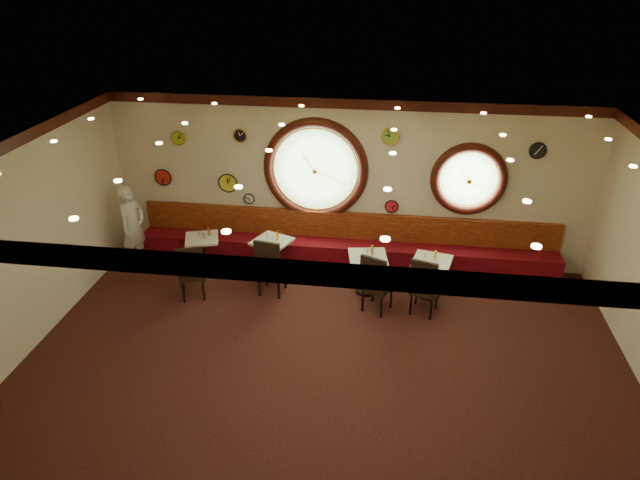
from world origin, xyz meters
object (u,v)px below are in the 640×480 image
Objects in this scene: condiment_a_pepper at (204,236)px; table_b at (272,253)px; chair_a at (191,269)px; waiter at (133,226)px; condiment_c_pepper at (371,256)px; chair_b at (270,264)px; condiment_d_salt at (425,256)px; chair_d at (424,283)px; table_c at (367,269)px; table_a at (203,249)px; condiment_b_bottle at (277,236)px; table_d at (431,273)px; condiment_c_salt at (367,251)px; condiment_c_bottle at (372,250)px; condiment_a_salt at (199,234)px; condiment_a_bottle at (209,231)px; condiment_b_salt at (267,236)px; condiment_d_pepper at (436,260)px; chair_c at (375,280)px; condiment_b_pepper at (273,238)px.

table_b is at bearing 2.17° from condiment_a_pepper.
waiter is (-1.50, 1.05, 0.22)m from chair_a.
waiter reaches higher than condiment_c_pepper.
chair_b is 2.71m from condiment_d_salt.
chair_d reaches higher than condiment_d_salt.
chair_b reaches higher than table_b.
chair_a is (-3.00, -0.67, 0.15)m from table_c.
table_a is 3.18m from table_c.
condiment_b_bottle reaches higher than condiment_a_pepper.
waiter is at bearing 176.94° from condiment_d_salt.
table_d is at bearing -4.91° from table_a.
condiment_c_salt is at bearing -179.58° from condiment_d_salt.
condiment_c_bottle is at bearing 177.98° from table_d.
condiment_a_salt is at bearing 174.30° from table_d.
condiment_a_bottle is (-3.03, 0.44, -0.03)m from condiment_c_salt.
condiment_b_salt is 0.95× the size of condiment_c_salt.
table_b is 1.61m from chair_a.
condiment_b_bottle is (1.29, 1.12, 0.18)m from chair_a.
condiment_b_bottle is (1.52, -0.02, 0.07)m from condiment_a_salt.
condiment_c_bottle reaches higher than condiment_c_salt.
waiter is (-1.26, -0.08, 0.11)m from condiment_a_salt.
condiment_a_bottle reaches higher than condiment_d_pepper.
condiment_b_bottle is (-2.70, 0.36, 0.03)m from condiment_d_salt.
chair_b is 5.96× the size of condiment_a_pepper.
chair_b is 3.93× the size of condiment_b_bottle.
chair_c is 0.74m from condiment_c_bottle.
condiment_b_pepper is at bearing -73.93° from waiter.
chair_b is (1.31, 0.32, 0.03)m from chair_a.
condiment_a_bottle is at bearing 16.17° from condiment_a_salt.
table_b is 1.27× the size of chair_a.
condiment_a_bottle is 1.34m from condiment_b_bottle.
condiment_c_pepper reaches higher than table_d.
chair_b is 0.81m from condiment_b_bottle.
condiment_d_pepper is at bearing -8.15° from condiment_b_pepper.
condiment_c_salt is (3.21, -0.39, 0.06)m from condiment_a_salt.
condiment_c_salt is at bearing -12.24° from condiment_b_bottle.
condiment_a_bottle is (-1.26, 0.12, 0.00)m from condiment_b_pepper.
table_d is 1.18× the size of chair_a.
chair_d is 6.42× the size of condiment_c_pepper.
chair_a reaches higher than condiment_b_bottle.
condiment_a_salt is (-0.07, 0.07, 0.29)m from table_a.
table_a is 7.79× the size of condiment_b_pepper.
chair_a is 1.04m from condiment_a_pepper.
condiment_c_bottle is (3.11, -0.45, 0.06)m from condiment_a_bottle.
condiment_b_pepper is 0.55× the size of condiment_c_bottle.
waiter is at bearing -178.66° from condiment_b_bottle.
condiment_c_pepper reaches higher than condiment_d_salt.
condiment_d_salt is at bearing -6.41° from table_b.
chair_d is at bearing -20.04° from table_b.
table_c is (3.16, -0.40, 0.03)m from table_a.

